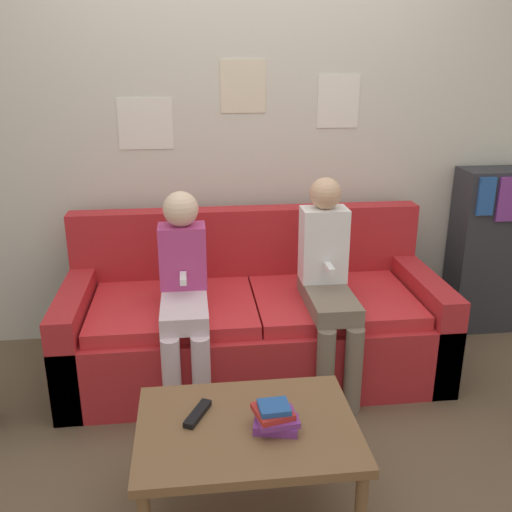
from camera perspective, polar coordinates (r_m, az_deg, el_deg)
ground_plane at (r=2.89m, az=1.00°, el=-16.37°), size 10.00×10.00×0.00m
wall_back at (r=3.43m, az=-1.33°, el=12.88°), size 8.00×0.06×2.60m
couch at (r=3.22m, az=-0.30°, el=-6.60°), size 2.04×0.86×0.85m
coffee_table at (r=2.21m, az=-0.88°, el=-17.48°), size 0.81×0.59×0.41m
person_left at (r=2.89m, az=-7.25°, el=-3.10°), size 0.24×0.58×1.05m
person_right at (r=2.97m, az=7.21°, el=-2.14°), size 0.24×0.58×1.10m
tv_remote at (r=2.22m, az=-5.85°, el=-15.41°), size 0.11×0.17×0.02m
book_stack at (r=2.14m, az=1.94°, el=-15.83°), size 0.18×0.16×0.10m
bookshelf at (r=3.89m, az=22.13°, el=0.55°), size 0.43×0.27×1.04m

